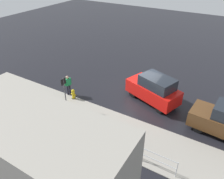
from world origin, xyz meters
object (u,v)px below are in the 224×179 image
(moving_hatchback, at_px, (154,89))
(pedestrian, at_px, (68,84))
(fire_hydrant, at_px, (73,94))
(sign_post, at_px, (64,89))

(moving_hatchback, bearing_deg, pedestrian, 22.96)
(fire_hydrant, bearing_deg, sign_post, 105.95)
(moving_hatchback, height_order, pedestrian, moving_hatchback)
(sign_post, bearing_deg, fire_hydrant, -74.05)
(fire_hydrant, height_order, pedestrian, pedestrian)
(fire_hydrant, distance_m, pedestrian, 0.90)
(pedestrian, relative_size, sign_post, 0.68)
(pedestrian, distance_m, sign_post, 1.84)
(sign_post, bearing_deg, pedestrian, -55.28)
(moving_hatchback, distance_m, sign_post, 6.23)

